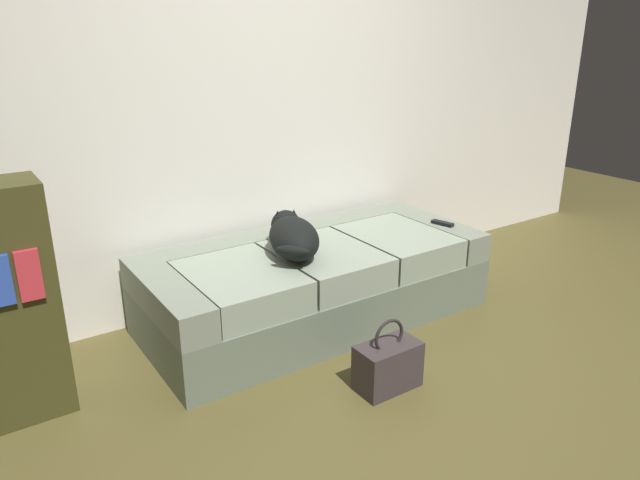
% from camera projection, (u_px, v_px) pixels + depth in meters
% --- Properties ---
extents(ground_plane, '(10.00, 10.00, 0.00)m').
position_uv_depth(ground_plane, '(440.00, 403.00, 2.84)').
color(ground_plane, brown).
extents(back_wall, '(6.40, 0.10, 2.80)m').
position_uv_depth(back_wall, '(264.00, 79.00, 3.65)').
color(back_wall, white).
rests_on(back_wall, ground).
extents(couch, '(2.06, 0.91, 0.48)m').
position_uv_depth(couch, '(315.00, 282.00, 3.60)').
color(couch, slate).
rests_on(couch, ground).
extents(dog_dark, '(0.41, 0.62, 0.22)m').
position_uv_depth(dog_dark, '(292.00, 236.00, 3.35)').
color(dog_dark, black).
rests_on(dog_dark, couch).
extents(tv_remote, '(0.08, 0.16, 0.02)m').
position_uv_depth(tv_remote, '(442.00, 223.00, 3.88)').
color(tv_remote, black).
rests_on(tv_remote, couch).
extents(handbag, '(0.32, 0.18, 0.38)m').
position_uv_depth(handbag, '(388.00, 365.00, 2.92)').
color(handbag, '#3A3032').
rests_on(handbag, ground).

